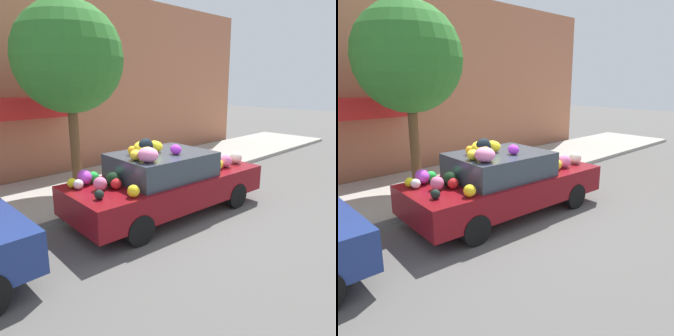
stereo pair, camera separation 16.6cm
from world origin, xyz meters
TOP-DOWN VIEW (x-y plane):
  - ground_plane at (0.00, 0.00)m, footprint 60.00×60.00m
  - sidewalk_curb at (0.00, 2.70)m, footprint 24.00×3.20m
  - building_facade at (-0.11, 4.92)m, footprint 18.00×1.20m
  - street_tree at (-0.88, 2.39)m, footprint 2.60×2.60m
  - fire_hydrant at (2.41, 1.67)m, footprint 0.20×0.20m
  - art_car at (-0.06, -0.05)m, footprint 4.64×2.05m

SIDE VIEW (x-z plane):
  - ground_plane at x=0.00m, z-range 0.00..0.00m
  - sidewalk_curb at x=0.00m, z-range 0.00..0.13m
  - fire_hydrant at x=2.41m, z-range 0.12..0.82m
  - art_car at x=-0.06m, z-range -0.13..1.63m
  - building_facade at x=-0.11m, z-range -0.04..5.74m
  - street_tree at x=-0.88m, z-range 1.11..5.72m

